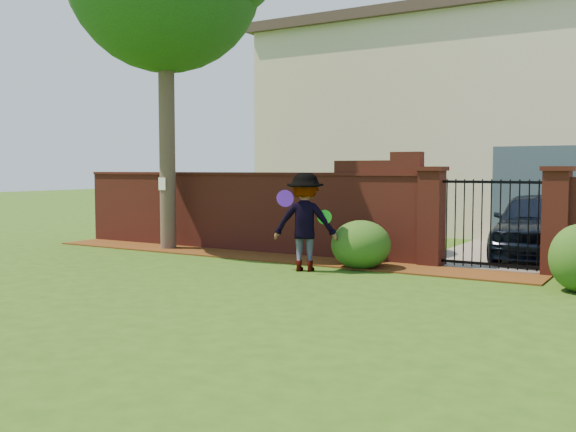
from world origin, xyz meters
The scene contains 14 objects.
ground centered at (0.00, 0.00, -0.01)m, with size 80.00×80.00×0.01m, color #274812.
mulch_bed centered at (-0.95, 3.34, 0.01)m, with size 11.10×1.08×0.03m, color #3E200B.
brick_wall centered at (-2.01, 4.00, 0.93)m, with size 8.70×0.31×2.16m.
pillar_left centered at (2.40, 4.00, 0.96)m, with size 0.50×0.50×1.88m.
pillar_right centered at (4.60, 4.00, 0.96)m, with size 0.50×0.50×1.88m.
iron_gate centered at (3.50, 4.00, 0.85)m, with size 1.78×0.03×1.60m.
driveway centered at (3.50, 8.00, 0.01)m, with size 3.20×8.00×0.01m, color slate.
house centered at (1.00, 12.00, 3.16)m, with size 12.40×6.40×6.30m.
car centered at (3.92, 6.04, 0.69)m, with size 1.63×4.05×1.38m, color black.
paper_notice centered at (-3.60, 3.21, 1.50)m, with size 0.20×0.01×0.28m, color white.
shrub_left centered at (1.43, 2.97, 0.45)m, with size 1.10×1.10×0.90m, color #194815.
man centered at (0.66, 2.22, 0.88)m, with size 1.14×0.66×1.77m, color gray.
frisbee_purple centered at (0.50, 1.81, 1.32)m, with size 0.30×0.30×0.03m, color #6A21D3.
frisbee_green centered at (1.01, 2.33, 0.98)m, with size 0.26×0.26×0.02m, color #17B319.
Camera 1 is at (6.39, -7.84, 1.83)m, focal length 40.51 mm.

